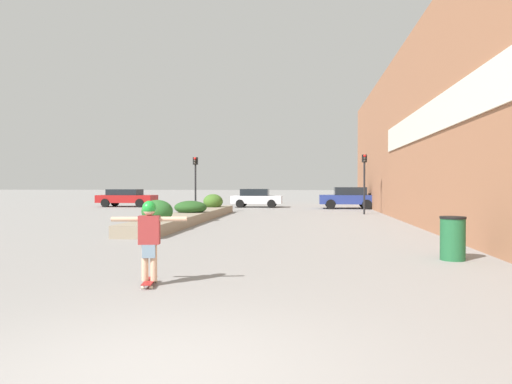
{
  "coord_description": "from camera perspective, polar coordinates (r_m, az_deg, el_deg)",
  "views": [
    {
      "loc": [
        1.44,
        -3.96,
        1.73
      ],
      "look_at": [
        -0.5,
        12.72,
        1.47
      ],
      "focal_mm": 32.0,
      "sensor_mm": 36.0,
      "label": 1
    }
  ],
  "objects": [
    {
      "name": "car_rightmost",
      "position": [
        35.14,
        0.03,
        -0.71
      ],
      "size": [
        3.85,
        1.9,
        1.42
      ],
      "rotation": [
        0.0,
        0.0,
        -1.57
      ],
      "color": "silver",
      "rests_on": "ground_plane"
    },
    {
      "name": "traffic_light_left",
      "position": [
        28.16,
        -7.59,
        2.12
      ],
      "size": [
        0.28,
        0.3,
        3.42
      ],
      "color": "black",
      "rests_on": "ground_plane"
    },
    {
      "name": "traffic_light_right",
      "position": [
        27.51,
        13.39,
        2.25
      ],
      "size": [
        0.28,
        0.3,
        3.51
      ],
      "color": "black",
      "rests_on": "ground_plane"
    },
    {
      "name": "ground_plane",
      "position": [
        4.55,
        -13.24,
        -21.42
      ],
      "size": [
        300.0,
        300.0,
        0.0
      ],
      "primitive_type": "plane",
      "color": "gray"
    },
    {
      "name": "car_leftmost",
      "position": [
        37.45,
        -15.89,
        -0.64
      ],
      "size": [
        4.48,
        2.0,
        1.38
      ],
      "rotation": [
        0.0,
        0.0,
        -1.57
      ],
      "color": "maroon",
      "rests_on": "ground_plane"
    },
    {
      "name": "car_center_left",
      "position": [
        33.8,
        11.47,
        -0.66
      ],
      "size": [
        4.07,
        2.02,
        1.56
      ],
      "rotation": [
        0.0,
        0.0,
        1.57
      ],
      "color": "navy",
      "rests_on": "ground_plane"
    },
    {
      "name": "building_wall_right",
      "position": [
        20.4,
        20.12,
        7.8
      ],
      "size": [
        0.67,
        45.09,
        8.4
      ],
      "color": "#9E6647",
      "rests_on": "ground_plane"
    },
    {
      "name": "skateboarder",
      "position": [
        8.02,
        -13.2,
        -4.93
      ],
      "size": [
        1.27,
        0.3,
        1.37
      ],
      "rotation": [
        0.0,
        0.0,
        0.17
      ],
      "color": "tan",
      "rests_on": "skateboard"
    },
    {
      "name": "planter_box",
      "position": [
        22.15,
        -8.03,
        -2.69
      ],
      "size": [
        1.56,
        14.83,
        1.18
      ],
      "color": "gray",
      "rests_on": "ground_plane"
    },
    {
      "name": "skateboard",
      "position": [
        8.15,
        -13.18,
        -10.88
      ],
      "size": [
        0.28,
        0.7,
        0.09
      ],
      "rotation": [
        0.0,
        0.0,
        0.17
      ],
      "color": "maroon",
      "rests_on": "ground_plane"
    },
    {
      "name": "car_center_right",
      "position": [
        32.67,
        25.75,
        -0.77
      ],
      "size": [
        4.4,
        1.99,
        1.55
      ],
      "rotation": [
        0.0,
        0.0,
        -1.57
      ],
      "color": "#BCBCC1",
      "rests_on": "ground_plane"
    },
    {
      "name": "trash_bin",
      "position": [
        11.43,
        23.37,
        -5.32
      ],
      "size": [
        0.58,
        0.58,
        1.0
      ],
      "color": "#1E5B33",
      "rests_on": "ground_plane"
    }
  ]
}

